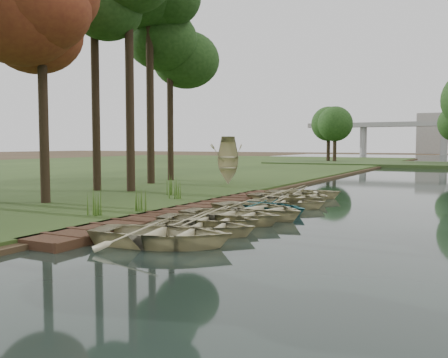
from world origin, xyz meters
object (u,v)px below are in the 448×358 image
at_px(rowboat_2, 209,217).
at_px(stored_rowboat, 227,179).
at_px(rowboat_1, 202,224).
at_px(rowboat_0, 162,231).
at_px(boardwalk, 193,211).

bearing_deg(rowboat_2, stored_rowboat, 14.88).
distance_m(rowboat_2, stored_rowboat, 14.86).
relative_size(rowboat_1, rowboat_2, 0.97).
relative_size(rowboat_0, stored_rowboat, 1.32).
bearing_deg(rowboat_0, rowboat_1, -18.43).
bearing_deg(boardwalk, rowboat_2, -50.80).
bearing_deg(rowboat_1, rowboat_2, 7.28).
bearing_deg(boardwalk, stored_rowboat, 109.94).
distance_m(boardwalk, rowboat_2, 3.69).
xyz_separation_m(boardwalk, rowboat_2, (2.33, -2.86, 0.26)).
height_order(rowboat_1, stored_rowboat, stored_rowboat).
relative_size(boardwalk, rowboat_0, 4.05).
distance_m(rowboat_1, stored_rowboat, 16.16).
xyz_separation_m(boardwalk, rowboat_1, (2.78, -4.08, 0.24)).
relative_size(boardwalk, stored_rowboat, 5.34).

